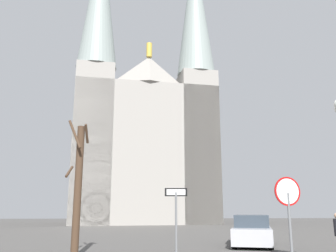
# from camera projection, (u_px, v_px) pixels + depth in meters

# --- Properties ---
(cathedral) EXTENTS (18.43, 14.69, 38.95)m
(cathedral) POSITION_uv_depth(u_px,v_px,m) (144.00, 127.00, 45.61)
(cathedral) COLOR gray
(cathedral) RESTS_ON ground
(stop_sign) EXTENTS (0.83, 0.20, 2.70)m
(stop_sign) POSITION_uv_depth(u_px,v_px,m) (288.00, 204.00, 10.18)
(stop_sign) COLOR slate
(stop_sign) RESTS_ON ground
(one_way_arrow_sign) EXTENTS (0.70, 0.10, 2.42)m
(one_way_arrow_sign) POSITION_uv_depth(u_px,v_px,m) (176.00, 217.00, 10.85)
(one_way_arrow_sign) COLOR slate
(one_way_arrow_sign) RESTS_ON ground
(bare_tree) EXTENTS (0.83, 0.96, 5.23)m
(bare_tree) POSITION_uv_depth(u_px,v_px,m) (78.00, 187.00, 13.65)
(bare_tree) COLOR #473323
(bare_tree) RESTS_ON ground
(parked_car_near_silver) EXTENTS (3.13, 4.87, 1.48)m
(parked_car_near_silver) POSITION_uv_depth(u_px,v_px,m) (252.00, 231.00, 17.69)
(parked_car_near_silver) COLOR #B7B7BC
(parked_car_near_silver) RESTS_ON ground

